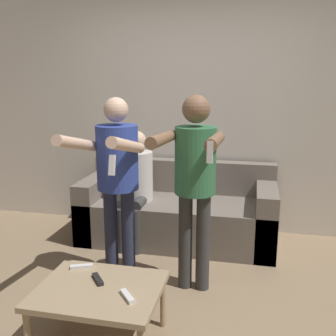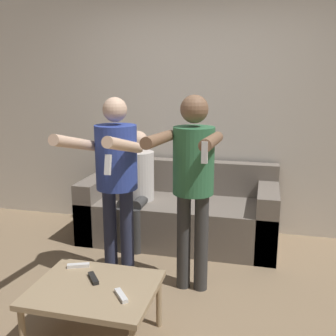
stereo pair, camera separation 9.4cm
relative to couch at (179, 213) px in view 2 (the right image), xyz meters
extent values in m
plane|color=#937A5B|center=(0.13, -1.36, -0.28)|extent=(14.00, 14.00, 0.00)
cube|color=silver|center=(0.13, 0.44, 1.07)|extent=(6.40, 0.06, 2.70)
cube|color=slate|center=(0.00, -0.04, -0.06)|extent=(1.98, 0.82, 0.44)
cube|color=slate|center=(0.00, 0.29, 0.34)|extent=(1.98, 0.16, 0.35)
cube|color=slate|center=(-0.89, -0.04, 0.03)|extent=(0.20, 0.82, 0.64)
cube|color=slate|center=(0.89, -0.04, 0.03)|extent=(0.20, 0.82, 0.64)
cylinder|color=#282D47|center=(-0.39, -0.94, 0.12)|extent=(0.11, 0.11, 0.80)
cylinder|color=#282D47|center=(-0.24, -0.94, 0.12)|extent=(0.11, 0.11, 0.80)
cylinder|color=#2D429E|center=(-0.31, -0.94, 0.77)|extent=(0.33, 0.33, 0.51)
sphere|color=beige|center=(-0.31, -0.94, 1.15)|extent=(0.19, 0.19, 0.19)
cylinder|color=beige|center=(-0.50, -1.25, 0.93)|extent=(0.08, 0.64, 0.22)
cylinder|color=beige|center=(-0.13, -1.25, 0.93)|extent=(0.08, 0.64, 0.22)
cube|color=white|center=(-0.13, -1.55, 0.86)|extent=(0.04, 0.06, 0.13)
cylinder|color=#383838|center=(0.24, -0.94, 0.12)|extent=(0.11, 0.11, 0.80)
cylinder|color=#383838|center=(0.38, -0.94, 0.12)|extent=(0.11, 0.11, 0.80)
cylinder|color=#337047|center=(0.31, -0.94, 0.78)|extent=(0.32, 0.32, 0.51)
sphere|color=brown|center=(0.31, -0.94, 1.17)|extent=(0.21, 0.21, 0.21)
cylinder|color=brown|center=(0.13, -1.25, 0.98)|extent=(0.08, 0.63, 0.12)
cylinder|color=brown|center=(0.49, -1.25, 0.98)|extent=(0.08, 0.63, 0.12)
cube|color=white|center=(0.49, -1.57, 0.96)|extent=(0.04, 0.04, 0.13)
cylinder|color=#383838|center=(-0.48, -0.42, -0.06)|extent=(0.11, 0.11, 0.44)
cylinder|color=#383838|center=(-0.33, -0.42, -0.06)|extent=(0.11, 0.11, 0.44)
cylinder|color=#383838|center=(-0.48, -0.26, 0.19)|extent=(0.11, 0.32, 0.11)
cylinder|color=#383838|center=(-0.33, -0.26, 0.19)|extent=(0.11, 0.32, 0.11)
cylinder|color=silver|center=(-0.41, -0.10, 0.41)|extent=(0.32, 0.32, 0.50)
sphere|color=beige|center=(-0.41, -0.10, 0.77)|extent=(0.19, 0.19, 0.19)
cube|color=tan|center=(-0.16, -1.77, 0.10)|extent=(0.77, 0.62, 0.04)
cylinder|color=tan|center=(-0.50, -2.04, -0.10)|extent=(0.04, 0.04, 0.37)
cylinder|color=tan|center=(-0.50, -1.50, -0.10)|extent=(0.04, 0.04, 0.37)
cylinder|color=tan|center=(0.19, -1.50, -0.10)|extent=(0.04, 0.04, 0.37)
cube|color=white|center=(0.05, -1.84, 0.13)|extent=(0.12, 0.14, 0.02)
cube|color=black|center=(-0.20, -1.69, 0.13)|extent=(0.12, 0.14, 0.02)
cube|color=white|center=(-0.37, -1.56, 0.13)|extent=(0.15, 0.09, 0.02)
camera|label=1|loc=(0.73, -3.83, 1.40)|focal=42.00mm
camera|label=2|loc=(0.83, -3.81, 1.40)|focal=42.00mm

